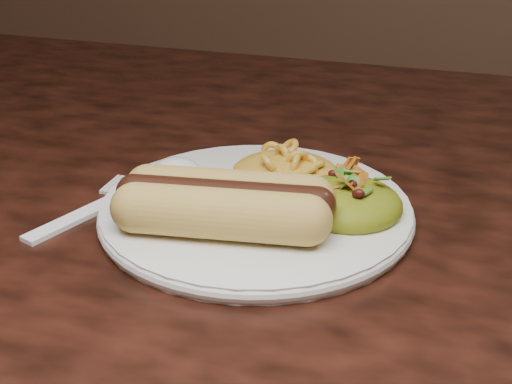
% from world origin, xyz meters
% --- Properties ---
extents(table, '(1.60, 0.90, 0.75)m').
position_xyz_m(table, '(0.00, 0.00, 0.66)').
color(table, '#3C180F').
rests_on(table, floor).
extents(plate, '(0.28, 0.28, 0.01)m').
position_xyz_m(plate, '(-0.05, -0.03, 0.76)').
color(plate, white).
rests_on(plate, table).
extents(hotdog, '(0.14, 0.09, 0.04)m').
position_xyz_m(hotdog, '(-0.06, -0.07, 0.78)').
color(hotdog, '#DCAD55').
rests_on(hotdog, plate).
extents(mac_and_cheese, '(0.12, 0.12, 0.04)m').
position_xyz_m(mac_and_cheese, '(-0.04, 0.02, 0.78)').
color(mac_and_cheese, gold).
rests_on(mac_and_cheese, plate).
extents(sour_cream, '(0.06, 0.06, 0.03)m').
position_xyz_m(sour_cream, '(-0.12, -0.01, 0.78)').
color(sour_cream, white).
rests_on(sour_cream, plate).
extents(taco_salad, '(0.09, 0.08, 0.04)m').
position_xyz_m(taco_salad, '(0.03, -0.02, 0.78)').
color(taco_salad, '#9D690E').
rests_on(taco_salad, plate).
extents(fork, '(0.06, 0.12, 0.00)m').
position_xyz_m(fork, '(-0.18, -0.08, 0.75)').
color(fork, white).
rests_on(fork, table).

